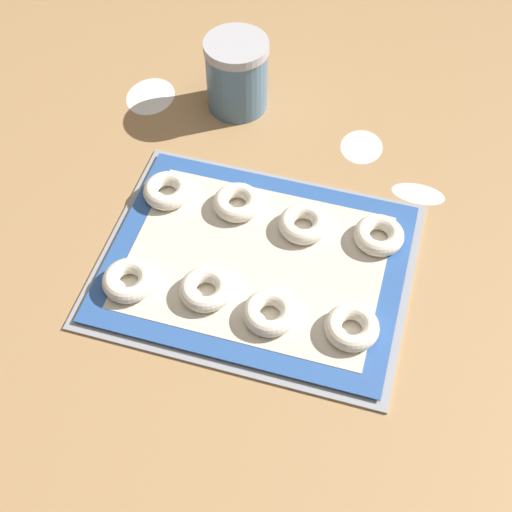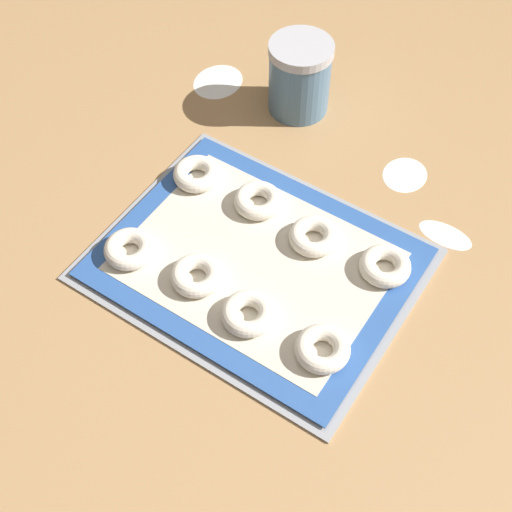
{
  "view_description": "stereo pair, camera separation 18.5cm",
  "coord_description": "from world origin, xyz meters",
  "px_view_note": "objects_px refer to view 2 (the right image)",
  "views": [
    {
      "loc": [
        0.15,
        -0.57,
        0.85
      ],
      "look_at": [
        -0.02,
        0.02,
        0.02
      ],
      "focal_mm": 50.0,
      "sensor_mm": 36.0,
      "label": 1
    },
    {
      "loc": [
        0.32,
        -0.49,
        0.85
      ],
      "look_at": [
        -0.02,
        0.02,
        0.02
      ],
      "focal_mm": 50.0,
      "sensor_mm": 36.0,
      "label": 2
    }
  ],
  "objects_px": {
    "baking_tray": "(256,264)",
    "flour_canister": "(300,77)",
    "bagel_front_far_right": "(322,349)",
    "bagel_back_mid_left": "(258,201)",
    "bagel_front_far_left": "(129,249)",
    "bagel_back_far_left": "(197,174)",
    "bagel_back_far_right": "(385,266)",
    "bagel_front_mid_left": "(197,276)",
    "bagel_back_mid_right": "(314,236)",
    "bagel_front_mid_right": "(248,314)"
  },
  "relations": [
    {
      "from": "baking_tray",
      "to": "bagel_front_mid_left",
      "type": "distance_m",
      "value": 0.09
    },
    {
      "from": "flour_canister",
      "to": "bagel_back_far_left",
      "type": "bearing_deg",
      "value": -99.2
    },
    {
      "from": "baking_tray",
      "to": "bagel_front_far_left",
      "type": "distance_m",
      "value": 0.19
    },
    {
      "from": "bagel_front_far_left",
      "to": "bagel_back_far_left",
      "type": "distance_m",
      "value": 0.17
    },
    {
      "from": "bagel_back_mid_right",
      "to": "bagel_front_far_left",
      "type": "bearing_deg",
      "value": -141.66
    },
    {
      "from": "bagel_front_far_left",
      "to": "bagel_back_mid_left",
      "type": "relative_size",
      "value": 1.0
    },
    {
      "from": "baking_tray",
      "to": "bagel_front_far_right",
      "type": "relative_size",
      "value": 6.05
    },
    {
      "from": "baking_tray",
      "to": "bagel_front_mid_right",
      "type": "xyz_separation_m",
      "value": [
        0.04,
        -0.09,
        0.02
      ]
    },
    {
      "from": "bagel_front_mid_right",
      "to": "bagel_front_far_right",
      "type": "distance_m",
      "value": 0.11
    },
    {
      "from": "baking_tray",
      "to": "bagel_back_mid_left",
      "type": "distance_m",
      "value": 0.11
    },
    {
      "from": "bagel_front_far_right",
      "to": "bagel_back_mid_right",
      "type": "distance_m",
      "value": 0.19
    },
    {
      "from": "baking_tray",
      "to": "bagel_front_mid_left",
      "type": "relative_size",
      "value": 6.05
    },
    {
      "from": "bagel_front_far_left",
      "to": "bagel_front_mid_right",
      "type": "distance_m",
      "value": 0.21
    },
    {
      "from": "bagel_front_far_right",
      "to": "bagel_back_far_left",
      "type": "bearing_deg",
      "value": 153.47
    },
    {
      "from": "bagel_front_far_left",
      "to": "bagel_front_far_right",
      "type": "distance_m",
      "value": 0.32
    },
    {
      "from": "bagel_front_far_left",
      "to": "bagel_back_mid_left",
      "type": "xyz_separation_m",
      "value": [
        0.11,
        0.18,
        0.0
      ]
    },
    {
      "from": "bagel_front_mid_left",
      "to": "bagel_front_far_right",
      "type": "relative_size",
      "value": 1.0
    },
    {
      "from": "baking_tray",
      "to": "bagel_back_mid_right",
      "type": "height_order",
      "value": "bagel_back_mid_right"
    },
    {
      "from": "bagel_back_far_left",
      "to": "flour_canister",
      "type": "relative_size",
      "value": 0.57
    },
    {
      "from": "bagel_front_mid_left",
      "to": "bagel_back_far_right",
      "type": "relative_size",
      "value": 1.0
    },
    {
      "from": "baking_tray",
      "to": "bagel_back_far_right",
      "type": "relative_size",
      "value": 6.05
    },
    {
      "from": "bagel_back_far_left",
      "to": "bagel_back_mid_left",
      "type": "relative_size",
      "value": 1.0
    },
    {
      "from": "bagel_front_mid_right",
      "to": "flour_canister",
      "type": "distance_m",
      "value": 0.45
    },
    {
      "from": "bagel_front_far_left",
      "to": "bagel_back_mid_right",
      "type": "bearing_deg",
      "value": 38.34
    },
    {
      "from": "bagel_back_mid_right",
      "to": "flour_canister",
      "type": "relative_size",
      "value": 0.57
    },
    {
      "from": "bagel_front_mid_left",
      "to": "bagel_front_far_right",
      "type": "bearing_deg",
      "value": -1.04
    },
    {
      "from": "bagel_front_far_left",
      "to": "bagel_front_far_right",
      "type": "bearing_deg",
      "value": 2.19
    },
    {
      "from": "bagel_front_mid_left",
      "to": "bagel_back_mid_left",
      "type": "bearing_deg",
      "value": 91.5
    },
    {
      "from": "bagel_front_mid_left",
      "to": "bagel_back_mid_left",
      "type": "xyz_separation_m",
      "value": [
        -0.0,
        0.17,
        0.0
      ]
    },
    {
      "from": "bagel_front_far_left",
      "to": "flour_canister",
      "type": "height_order",
      "value": "flour_canister"
    },
    {
      "from": "bagel_front_mid_right",
      "to": "flour_canister",
      "type": "bearing_deg",
      "value": 112.56
    },
    {
      "from": "bagel_back_far_right",
      "to": "bagel_back_mid_left",
      "type": "bearing_deg",
      "value": 179.18
    },
    {
      "from": "baking_tray",
      "to": "bagel_front_far_right",
      "type": "height_order",
      "value": "bagel_front_far_right"
    },
    {
      "from": "bagel_front_far_left",
      "to": "bagel_front_mid_left",
      "type": "distance_m",
      "value": 0.11
    },
    {
      "from": "bagel_back_mid_left",
      "to": "bagel_back_mid_right",
      "type": "distance_m",
      "value": 0.11
    },
    {
      "from": "bagel_front_mid_left",
      "to": "bagel_front_mid_right",
      "type": "distance_m",
      "value": 0.1
    },
    {
      "from": "bagel_front_mid_left",
      "to": "bagel_back_mid_right",
      "type": "relative_size",
      "value": 1.0
    },
    {
      "from": "bagel_back_mid_left",
      "to": "bagel_back_mid_right",
      "type": "bearing_deg",
      "value": -6.96
    },
    {
      "from": "baking_tray",
      "to": "flour_canister",
      "type": "height_order",
      "value": "flour_canister"
    },
    {
      "from": "bagel_back_far_left",
      "to": "flour_canister",
      "type": "xyz_separation_m",
      "value": [
        0.04,
        0.25,
        0.04
      ]
    },
    {
      "from": "baking_tray",
      "to": "flour_canister",
      "type": "distance_m",
      "value": 0.36
    },
    {
      "from": "baking_tray",
      "to": "flour_canister",
      "type": "relative_size",
      "value": 3.46
    },
    {
      "from": "bagel_front_far_right",
      "to": "bagel_back_far_right",
      "type": "distance_m",
      "value": 0.17
    },
    {
      "from": "bagel_front_far_right",
      "to": "bagel_back_far_left",
      "type": "distance_m",
      "value": 0.36
    },
    {
      "from": "bagel_back_mid_left",
      "to": "bagel_back_mid_right",
      "type": "relative_size",
      "value": 1.0
    },
    {
      "from": "bagel_front_far_right",
      "to": "bagel_back_mid_right",
      "type": "bearing_deg",
      "value": 124.12
    },
    {
      "from": "bagel_back_far_right",
      "to": "bagel_front_mid_right",
      "type": "bearing_deg",
      "value": -124.37
    },
    {
      "from": "bagel_front_mid_left",
      "to": "bagel_front_mid_right",
      "type": "height_order",
      "value": "same"
    },
    {
      "from": "bagel_front_far_right",
      "to": "bagel_back_mid_left",
      "type": "height_order",
      "value": "same"
    },
    {
      "from": "bagel_back_far_right",
      "to": "bagel_back_far_left",
      "type": "bearing_deg",
      "value": -179.34
    }
  ]
}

